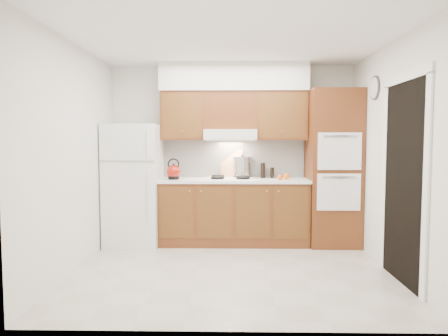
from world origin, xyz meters
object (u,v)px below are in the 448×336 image
(oven_cabinet, at_px, (333,168))
(fridge, at_px, (134,185))
(stock_pot, at_px, (242,166))
(kettle, at_px, (174,172))

(oven_cabinet, bearing_deg, fridge, -179.30)
(oven_cabinet, xyz_separation_m, stock_pot, (-1.29, 0.21, 0.01))
(stock_pot, bearing_deg, fridge, -170.99)
(oven_cabinet, height_order, stock_pot, oven_cabinet)
(oven_cabinet, relative_size, stock_pot, 8.00)
(stock_pot, bearing_deg, kettle, -163.20)
(fridge, xyz_separation_m, kettle, (0.58, -0.05, 0.19))
(fridge, bearing_deg, kettle, -4.85)
(oven_cabinet, height_order, kettle, oven_cabinet)
(fridge, height_order, oven_cabinet, oven_cabinet)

